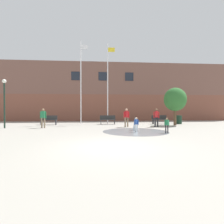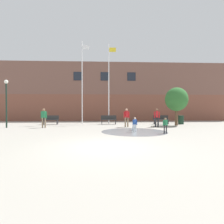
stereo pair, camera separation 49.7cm
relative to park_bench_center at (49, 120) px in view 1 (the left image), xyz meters
The scene contains 16 objects.
ground_plane 12.01m from the park_bench_center, 62.76° to the right, with size 100.00×100.00×0.00m, color #9E998E.
library_building 10.32m from the park_bench_center, 55.69° to the left, with size 36.00×6.05×7.76m.
splash_fountain 9.41m from the park_bench_center, 36.91° to the right, with size 4.49×4.49×1.01m.
park_bench_center is the anchor object (origin of this frame).
park_bench_under_right_flagpole 5.88m from the park_bench_center, ahead, with size 1.60×0.44×0.91m.
park_bench_near_trashcan 11.30m from the park_bench_center, ahead, with size 1.60×0.44×0.91m.
child_with_pink_shirt 11.63m from the park_bench_center, 37.13° to the right, with size 0.31×0.24×0.99m.
teen_by_trashcan 3.23m from the park_bench_center, 82.39° to the right, with size 0.50×0.30×1.59m.
adult_in_red 10.41m from the park_bench_center, 17.58° to the right, with size 0.50×0.38×1.59m.
adult_near_bench 7.92m from the park_bench_center, 22.02° to the right, with size 0.50×0.38×1.59m.
child_running 9.75m from the park_bench_center, 39.97° to the right, with size 0.31×0.24×0.99m.
flagpole_left 5.19m from the park_bench_center, 10.52° to the left, with size 0.80×0.10×8.64m.
flagpole_right 7.17m from the park_bench_center, ahead, with size 0.80×0.10×8.43m.
lamp_post_left_lane 4.55m from the park_bench_center, 131.52° to the right, with size 0.32×0.32×3.97m.
trash_can 13.33m from the park_bench_center, ahead, with size 0.56×0.56×0.90m, color #193323.
street_tree_near_building 12.47m from the park_bench_center, ahead, with size 2.08×2.08×3.58m.
Camera 1 is at (-0.56, -7.13, 1.53)m, focal length 28.00 mm.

